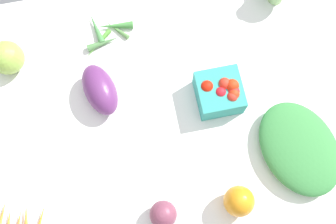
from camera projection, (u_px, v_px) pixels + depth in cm
name	position (u px, v px, depth cm)	size (l,w,h in cm)	color
tablecloth	(168.00, 115.00, 97.92)	(104.00, 76.00, 2.00)	white
red_onion_center	(163.00, 214.00, 87.42)	(6.02, 6.02, 6.02)	brown
eggplant	(100.00, 90.00, 94.87)	(13.20, 7.30, 7.30)	#602C64
leafy_greens_clump	(300.00, 148.00, 91.98)	(22.85, 17.11, 5.21)	#39823F
bell_pepper_orange	(239.00, 201.00, 87.18)	(6.73, 6.73, 8.14)	orange
berry_basket	(220.00, 92.00, 94.62)	(10.39, 10.39, 7.70)	teal
heirloom_tomato_green	(7.00, 58.00, 96.73)	(8.15, 8.15, 8.15)	#8CB143
okra_pile	(106.00, 33.00, 102.11)	(13.50, 12.30, 1.96)	#497942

